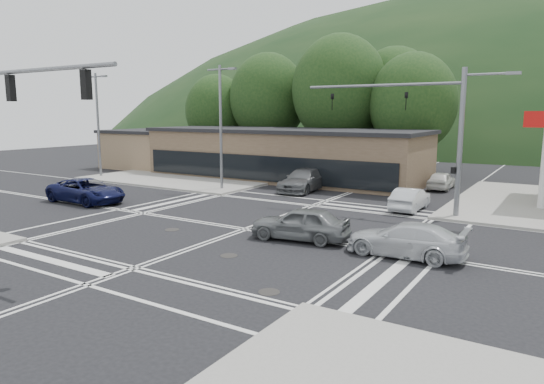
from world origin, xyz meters
The scene contains 19 objects.
ground centered at (0.00, 0.00, 0.00)m, with size 120.00×120.00×0.00m, color black.
sidewalk_nw centered at (-15.00, 15.00, 0.07)m, with size 16.00×16.00×0.15m, color gray.
commercial_row centered at (-8.00, 17.00, 2.00)m, with size 24.00×8.00×4.00m, color brown.
commercial_nw centered at (-24.00, 17.00, 1.80)m, with size 8.00×7.00×3.60m, color #846B4F.
hill_north centered at (0.00, 90.00, 0.00)m, with size 252.00×126.00×140.00m, color black.
tree_n_a centered at (-14.00, 24.00, 7.14)m, with size 8.00×8.00×11.75m.
tree_n_b centered at (-6.00, 24.00, 7.79)m, with size 9.00×9.00×12.98m.
tree_n_c centered at (1.00, 24.00, 6.49)m, with size 7.60×7.60×10.87m.
tree_n_d centered at (-20.00, 23.00, 5.84)m, with size 6.80×6.80×9.76m.
tree_n_e centered at (-2.00, 28.00, 7.14)m, with size 8.40×8.40×11.98m.
streetlight_nw centered at (-8.44, 9.00, 5.05)m, with size 2.50×0.25×9.00m.
streetlight_w centered at (-21.94, 9.00, 5.05)m, with size 2.50×0.25×9.00m.
signal_mast_ne centered at (6.95, 8.20, 5.07)m, with size 11.65×0.30×8.00m.
car_blue_west centered at (-12.76, 0.50, 0.76)m, with size 2.53×5.49×1.53m, color #0C1038.
car_grey_center centered at (3.23, -0.30, 0.76)m, with size 1.79×4.45×1.52m, color slate.
car_silver_east centered at (8.00, -0.30, 0.68)m, with size 1.91×4.71×1.37m, color silver.
car_queue_a centered at (5.44, 9.00, 0.66)m, with size 1.40×4.03×1.33m, color silver.
car_queue_b centered at (5.13, 18.04, 0.67)m, with size 1.58×3.92×1.33m, color silver.
car_northbound centered at (-3.19, 11.91, 0.80)m, with size 2.25×5.54×1.61m, color #555759.
Camera 1 is at (13.43, -18.96, 5.68)m, focal length 32.00 mm.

